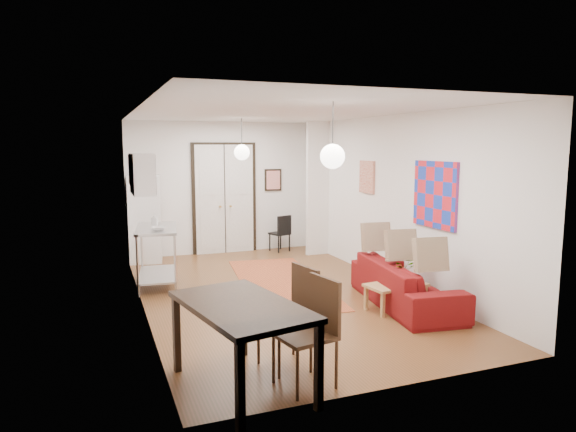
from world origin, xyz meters
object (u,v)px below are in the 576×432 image
object	(u,v)px
dining_table	(241,313)
black_side_chair	(278,230)
kitchen_counter	(157,247)
coffee_table	(396,287)
fridge	(145,219)
dining_chair_far	(300,322)
sofa	(405,283)
dining_chair_near	(283,307)

from	to	relation	value
dining_table	black_side_chair	distance (m)	6.76
kitchen_counter	black_side_chair	xyz separation A→B (m)	(2.94, 2.08, -0.19)
coffee_table	fridge	bearing A→B (deg)	124.04
dining_chair_far	fridge	bearing A→B (deg)	176.92
coffee_table	dining_table	xyz separation A→B (m)	(-2.77, -1.59, 0.44)
sofa	coffee_table	xyz separation A→B (m)	(-0.25, -0.14, 0.00)
dining_table	dining_chair_far	world-z (taller)	dining_chair_far
dining_chair_far	black_side_chair	distance (m)	6.59
fridge	dining_chair_far	distance (m)	6.26
sofa	coffee_table	bearing A→B (deg)	126.69
black_side_chair	dining_table	bearing A→B (deg)	47.82
dining_table	dining_chair_near	xyz separation A→B (m)	(0.60, 0.46, -0.15)
sofa	dining_chair_far	size ratio (longest dim) A/B	2.12
kitchen_counter	dining_table	world-z (taller)	kitchen_counter
sofa	dining_table	xyz separation A→B (m)	(-3.02, -1.73, 0.44)
coffee_table	fridge	world-z (taller)	fridge
kitchen_counter	sofa	bearing A→B (deg)	-28.00
fridge	dining_table	world-z (taller)	fridge
fridge	dining_chair_near	world-z (taller)	fridge
dining_chair_far	black_side_chair	size ratio (longest dim) A/B	1.30
kitchen_counter	black_side_chair	bearing A→B (deg)	43.26
dining_chair_near	black_side_chair	world-z (taller)	dining_chair_near
coffee_table	dining_chair_far	distance (m)	2.73
dining_chair_far	coffee_table	bearing A→B (deg)	115.41
sofa	dining_table	distance (m)	3.51
sofa	dining_table	world-z (taller)	dining_table
dining_chair_far	kitchen_counter	bearing A→B (deg)	-179.17
fridge	sofa	bearing A→B (deg)	-44.97
kitchen_counter	coffee_table	bearing A→B (deg)	-31.74
sofa	dining_table	size ratio (longest dim) A/B	1.33
black_side_chair	fridge	bearing A→B (deg)	-17.84
sofa	fridge	distance (m)	5.57
black_side_chair	sofa	bearing A→B (deg)	75.74
kitchen_counter	dining_chair_far	world-z (taller)	dining_chair_far
kitchen_counter	dining_chair_far	bearing A→B (deg)	-69.71
coffee_table	dining_chair_near	xyz separation A→B (m)	(-2.17, -1.13, 0.29)
fridge	dining_chair_near	distance (m)	5.77
fridge	dining_chair_near	bearing A→B (deg)	-72.88
kitchen_counter	dining_chair_near	world-z (taller)	dining_chair_near
coffee_table	dining_chair_far	size ratio (longest dim) A/B	0.86
fridge	dining_chair_far	size ratio (longest dim) A/B	1.65
dining_table	coffee_table	bearing A→B (deg)	29.84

